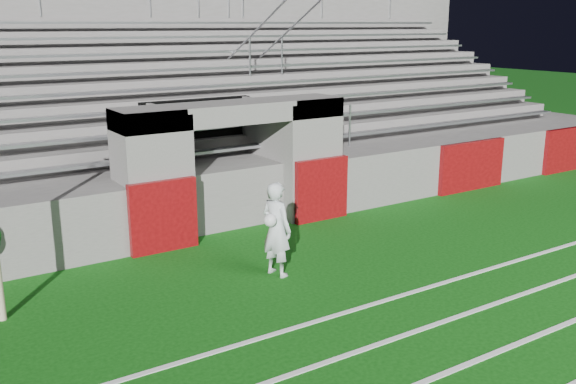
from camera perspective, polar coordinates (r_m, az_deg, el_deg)
ground at (r=10.68m, az=4.43°, el=-7.94°), size 90.00×90.00×0.00m
stadium_structure at (r=17.07m, az=-12.03°, el=5.60°), size 26.00×8.48×5.42m
goalkeeper_with_ball at (r=10.66m, az=-1.04°, el=-3.29°), size 0.55×0.67×1.61m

